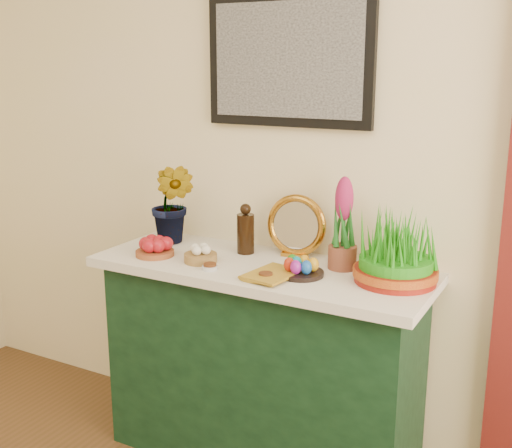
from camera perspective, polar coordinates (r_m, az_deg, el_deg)
The scene contains 13 objects.
sideboard at distance 2.80m, azimuth 0.50°, elevation -12.67°, with size 1.30×0.45×0.85m, color #153B20.
tablecloth at distance 2.63m, azimuth 0.52°, elevation -3.99°, with size 1.40×0.55×0.04m, color white.
hyacinth_green at distance 2.90m, azimuth -7.43°, elevation 2.98°, with size 0.24×0.21×0.49m, color #1F6921.
apple_bowl at distance 2.76m, azimuth -9.00°, elevation -2.10°, with size 0.21×0.21×0.08m.
garlic_basket at distance 2.65m, azimuth -4.96°, elevation -2.74°, with size 0.17×0.17×0.08m.
vinegar_cruet at distance 2.75m, azimuth -0.93°, elevation -0.66°, with size 0.07×0.07×0.22m.
mirror at distance 2.71m, azimuth 3.59°, elevation -0.22°, with size 0.27×0.08×0.27m.
book at distance 2.51m, azimuth -0.07°, elevation -4.10°, with size 0.15×0.22×0.03m, color #B08723.
spice_dish_left at distance 2.56m, azimuth -4.12°, elevation -3.82°, with size 0.06×0.06×0.03m.
spice_dish_right at distance 2.44m, azimuth 0.87°, elevation -4.68°, with size 0.07×0.07×0.03m.
egg_plate at distance 2.48m, azimuth 3.94°, elevation -3.94°, with size 0.22×0.22×0.07m.
hyacinth_pink at distance 2.55m, azimuth 7.77°, elevation -0.34°, with size 0.11×0.11×0.37m.
wheatgrass_sabzeh at distance 2.44m, azimuth 12.37°, elevation -2.55°, with size 0.32×0.32×0.26m.
Camera 1 is at (1.10, -0.20, 1.69)m, focal length 45.00 mm.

